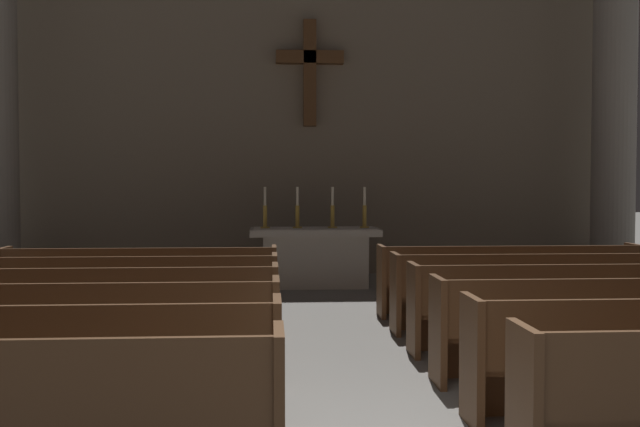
% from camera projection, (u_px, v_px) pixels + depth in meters
% --- Properties ---
extents(pew_left_row_2, '(3.52, 0.50, 0.95)m').
position_uv_depth(pew_left_row_2, '(30.00, 368.00, 5.24)').
color(pew_left_row_2, brown).
rests_on(pew_left_row_2, ground).
extents(pew_left_row_3, '(3.52, 0.50, 0.95)m').
position_uv_depth(pew_left_row_3, '(72.00, 336.00, 6.36)').
color(pew_left_row_3, brown).
rests_on(pew_left_row_3, ground).
extents(pew_left_row_4, '(3.52, 0.50, 0.95)m').
position_uv_depth(pew_left_row_4, '(102.00, 313.00, 7.47)').
color(pew_left_row_4, brown).
rests_on(pew_left_row_4, ground).
extents(pew_left_row_5, '(3.52, 0.50, 0.95)m').
position_uv_depth(pew_left_row_5, '(124.00, 296.00, 8.59)').
color(pew_left_row_5, brown).
rests_on(pew_left_row_5, ground).
extents(pew_left_row_6, '(3.52, 0.50, 0.95)m').
position_uv_depth(pew_left_row_6, '(141.00, 283.00, 9.70)').
color(pew_left_row_6, brown).
rests_on(pew_left_row_6, ground).
extents(pew_right_row_3, '(3.52, 0.50, 0.95)m').
position_uv_depth(pew_right_row_3, '(629.00, 328.00, 6.68)').
color(pew_right_row_3, brown).
rests_on(pew_right_row_3, ground).
extents(pew_right_row_4, '(3.52, 0.50, 0.95)m').
position_uv_depth(pew_right_row_4, '(578.00, 308.00, 7.79)').
color(pew_right_row_4, brown).
rests_on(pew_right_row_4, ground).
extents(pew_right_row_5, '(3.52, 0.50, 0.95)m').
position_uv_depth(pew_right_row_5, '(540.00, 292.00, 8.91)').
color(pew_right_row_5, brown).
rests_on(pew_right_row_5, ground).
extents(pew_right_row_6, '(3.52, 0.50, 0.95)m').
position_uv_depth(pew_right_row_6, '(510.00, 280.00, 10.02)').
color(pew_right_row_6, brown).
rests_on(pew_right_row_6, ground).
extents(column_right_fourth, '(1.17, 1.17, 5.79)m').
position_uv_depth(column_right_fourth, '(614.00, 126.00, 13.68)').
color(column_right_fourth, gray).
rests_on(column_right_fourth, ground).
extents(altar, '(2.20, 0.90, 1.01)m').
position_uv_depth(altar, '(315.00, 256.00, 12.77)').
color(altar, '#BCB7AD').
rests_on(altar, ground).
extents(candlestick_outer_left, '(0.16, 0.16, 0.70)m').
position_uv_depth(candlestick_outer_left, '(265.00, 215.00, 12.69)').
color(candlestick_outer_left, '#B79338').
rests_on(candlestick_outer_left, altar).
extents(candlestick_inner_left, '(0.16, 0.16, 0.70)m').
position_uv_depth(candlestick_inner_left, '(297.00, 215.00, 12.72)').
color(candlestick_inner_left, '#B79338').
rests_on(candlestick_inner_left, altar).
extents(candlestick_inner_right, '(0.16, 0.16, 0.70)m').
position_uv_depth(candlestick_inner_right, '(333.00, 215.00, 12.76)').
color(candlestick_inner_right, '#B79338').
rests_on(candlestick_inner_right, altar).
extents(candlestick_outer_right, '(0.16, 0.16, 0.70)m').
position_uv_depth(candlestick_outer_right, '(365.00, 215.00, 12.80)').
color(candlestick_outer_right, '#B79338').
rests_on(candlestick_outer_right, altar).
extents(apse_with_cross, '(12.29, 0.49, 7.05)m').
position_uv_depth(apse_with_cross, '(309.00, 93.00, 14.59)').
color(apse_with_cross, gray).
rests_on(apse_with_cross, ground).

